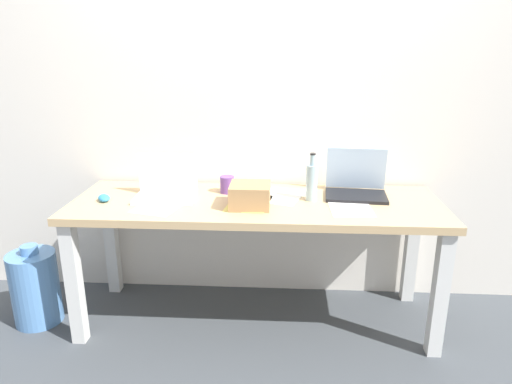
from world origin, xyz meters
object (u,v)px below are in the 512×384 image
Objects in this scene: laptop_right at (356,186)px; computer_mouse at (104,198)px; cardboard_box at (250,195)px; beer_bottle at (312,182)px; water_cooler_jug at (35,287)px; laptop_left at (166,188)px; coffee_mug at (227,185)px; desk at (256,217)px.

computer_mouse is at bearing -172.34° from laptop_right.
cardboard_box is (0.79, -0.04, 0.04)m from computer_mouse.
beer_bottle is 0.55× the size of water_cooler_jug.
laptop_left is 0.34m from coffee_mug.
cardboard_box is (-0.03, -0.09, 0.15)m from desk.
computer_mouse is 1.05× the size of coffee_mug.
desk is 20.81× the size of coffee_mug.
laptop_left is at bearing -161.22° from coffee_mug.
beer_bottle is at bearing -157.84° from laptop_right.
cardboard_box is at bearing -14.28° from laptop_left.
beer_bottle is 0.35m from cardboard_box.
laptop_left reaches higher than cardboard_box.
cardboard_box is (-0.32, -0.12, -0.04)m from beer_bottle.
laptop_right is 0.72m from coffee_mug.
coffee_mug is at bearing 18.78° from laptop_left.
desk is 5.69× the size of laptop_right.
cardboard_box is 0.27m from coffee_mug.
beer_bottle is 1.12m from computer_mouse.
desk is 0.26m from coffee_mug.
beer_bottle is at bearing 4.92° from water_cooler_jug.
laptop_right is at bearing 5.82° from laptop_left.
coffee_mug is at bearing 12.52° from water_cooler_jug.
computer_mouse reaches higher than desk.
water_cooler_jug is (-1.54, -0.13, -0.61)m from beer_bottle.
laptop_right reaches higher than computer_mouse.
beer_bottle is at bearing 6.04° from desk.
coffee_mug is at bearing 141.35° from desk.
coffee_mug is 1.23m from water_cooler_jug.
beer_bottle is at bearing 0.29° from laptop_left.
water_cooler_jug is (-0.75, -0.13, -0.56)m from laptop_left.
coffee_mug is at bearing 122.52° from cardboard_box.
coffee_mug is at bearing 167.29° from beer_bottle.
desk is 5.98× the size of laptop_left.
computer_mouse is at bearing -175.83° from beer_bottle.
laptop_left is 3.48× the size of coffee_mug.
laptop_right is 1.38m from computer_mouse.
laptop_left is at bearing -179.71° from beer_bottle.
cardboard_box is at bearing -159.10° from beer_bottle.
computer_mouse is (-0.32, -0.08, -0.04)m from laptop_left.
laptop_left is 0.95m from water_cooler_jug.
laptop_right is at bearing -0.27° from coffee_mug.
computer_mouse is at bearing -163.82° from coffee_mug.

